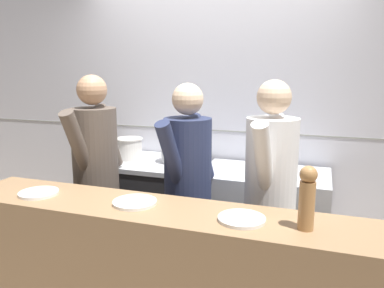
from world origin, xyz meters
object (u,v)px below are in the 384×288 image
at_px(plated_dish_main, 39,193).
at_px(chef_sous, 188,187).
at_px(plated_dish_appetiser, 135,202).
at_px(chef_line, 270,192).
at_px(oven_range, 154,208).
at_px(sauce_pot, 177,150).
at_px(chefs_knife, 275,178).
at_px(plated_dish_dessert, 242,219).
at_px(chef_head_cook, 96,173).
at_px(pepper_mill, 307,196).
at_px(stock_pot, 129,148).

bearing_deg(plated_dish_main, chef_sous, 37.52).
xyz_separation_m(plated_dish_appetiser, chef_line, (0.70, 0.56, -0.04)).
relative_size(oven_range, sauce_pot, 3.04).
bearing_deg(chefs_knife, plated_dish_dessert, -92.40).
relative_size(plated_dish_dessert, chef_head_cook, 0.15).
height_order(oven_range, plated_dish_appetiser, plated_dish_appetiser).
height_order(plated_dish_dessert, pepper_mill, pepper_mill).
bearing_deg(chef_head_cook, chef_line, 0.03).
relative_size(sauce_pot, plated_dish_appetiser, 1.17).
bearing_deg(chef_sous, stock_pot, 153.14).
relative_size(plated_dish_dessert, pepper_mill, 0.77).
bearing_deg(pepper_mill, chef_sous, 144.25).
height_order(plated_dish_dessert, chef_sous, chef_sous).
bearing_deg(plated_dish_appetiser, chef_head_cook, 138.74).
xyz_separation_m(stock_pot, plated_dish_main, (0.03, -1.21, -0.05)).
bearing_deg(plated_dish_dessert, stock_pot, 137.32).
bearing_deg(pepper_mill, chefs_knife, 104.61).
bearing_deg(chef_line, oven_range, 158.27).
bearing_deg(chef_head_cook, pepper_mill, -21.41).
bearing_deg(chef_head_cook, sauce_pot, 56.69).
xyz_separation_m(sauce_pot, pepper_mill, (1.15, -1.23, 0.10)).
bearing_deg(stock_pot, oven_range, 0.79).
relative_size(oven_range, chefs_knife, 2.39).
relative_size(stock_pot, chef_head_cook, 0.15).
bearing_deg(sauce_pot, plated_dish_dessert, -55.62).
relative_size(stock_pot, chef_sous, 0.16).
distance_m(plated_dish_dessert, chef_sous, 0.77).
distance_m(sauce_pot, pepper_mill, 1.69).
height_order(chefs_knife, plated_dish_appetiser, plated_dish_appetiser).
relative_size(pepper_mill, chef_head_cook, 0.19).
bearing_deg(oven_range, chef_line, -28.11).
bearing_deg(chef_head_cook, plated_dish_dessert, -25.81).
height_order(plated_dish_dessert, chef_line, chef_line).
xyz_separation_m(stock_pot, chef_line, (1.37, -0.60, -0.09)).
height_order(pepper_mill, chef_line, chef_line).
bearing_deg(plated_dish_main, pepper_mill, 0.15).
relative_size(chefs_knife, chef_sous, 0.23).
xyz_separation_m(sauce_pot, plated_dish_main, (-0.44, -1.23, -0.06)).
xyz_separation_m(stock_pot, chefs_knife, (1.34, -0.17, -0.11)).
relative_size(plated_dish_appetiser, pepper_mill, 0.80).
bearing_deg(plated_dish_main, sauce_pot, 70.47).
bearing_deg(plated_dish_main, chefs_knife, 38.29).
bearing_deg(pepper_mill, chef_line, 112.29).
distance_m(sauce_pot, chef_line, 1.10).
xyz_separation_m(chefs_knife, plated_dish_main, (-1.32, -1.04, 0.07)).
height_order(oven_range, plated_dish_dessert, plated_dish_dessert).
height_order(chefs_knife, plated_dish_main, plated_dish_main).
height_order(stock_pot, plated_dish_appetiser, stock_pot).
xyz_separation_m(sauce_pot, chef_line, (0.90, -0.62, -0.10)).
height_order(oven_range, plated_dish_main, plated_dish_main).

